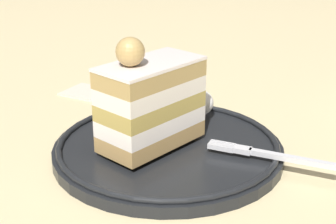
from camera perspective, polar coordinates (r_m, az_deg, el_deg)
ground_plane at (r=0.52m, az=-0.96°, el=-3.74°), size 2.40×2.40×0.00m
dessert_plate at (r=0.50m, az=0.00°, el=-4.04°), size 0.22×0.22×0.02m
cake_slice at (r=0.48m, az=-2.53°, el=1.22°), size 0.11×0.09×0.11m
whipped_cream_dollop at (r=0.55m, az=3.41°, el=1.06°), size 0.03×0.03×0.03m
fork at (r=0.47m, az=11.07°, el=-4.69°), size 0.03×0.12×0.00m
folded_napkin at (r=0.67m, az=-7.88°, el=2.06°), size 0.07×0.10×0.00m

